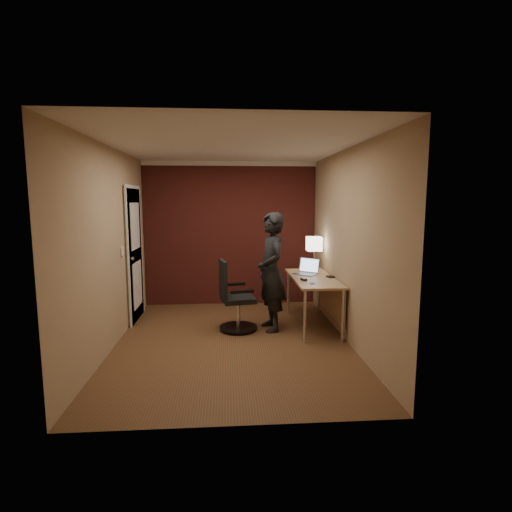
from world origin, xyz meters
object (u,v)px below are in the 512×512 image
Objects in this scene: phone at (312,283)px; person at (271,272)px; desk at (318,286)px; office_chair at (234,300)px; desk_lamp at (314,244)px; laptop at (307,270)px; wallet at (330,277)px; mouse at (304,279)px.

person is (-0.52, 0.31, 0.10)m from phone.
desk is 1.24m from office_chair.
laptop is (-0.16, -0.29, -0.35)m from desk_lamp.
wallet is at bearing 52.70° from phone.
wallet is at bearing 3.75° from office_chair.
desk is 13.64× the size of wallet.
office_chair is (-1.05, 0.30, -0.30)m from phone.
person is at bearing -170.95° from desk.
mouse is at bearing -137.82° from desk.
phone is at bearing -112.78° from desk.
person reaches higher than phone.
person is (-0.87, -0.08, 0.09)m from wallet.
desk is 0.37m from mouse.
desk_lamp reaches higher than mouse.
mouse is (-0.31, -0.79, -0.40)m from desk_lamp.
mouse is at bearing -111.42° from desk_lamp.
phone is 0.53m from wallet.
desk is 1.52× the size of office_chair.
desk_lamp is 1.06m from person.
wallet is at bearing 9.11° from mouse.
phone is 0.07× the size of person.
office_chair is (-0.97, 0.11, -0.31)m from mouse.
office_chair reaches higher than phone.
mouse is 0.47m from person.
office_chair is at bearing -160.34° from laptop.
wallet is (0.12, -0.60, -0.41)m from desk_lamp.
desk_lamp is at bearing 28.16° from office_chair.
phone is at bearing -84.72° from mouse.
wallet is 0.88m from person.
person is (-0.44, 0.12, 0.09)m from mouse.
phone is (-0.18, -0.42, 0.13)m from desk.
desk_lamp reaches higher than wallet.
desk_lamp is 5.35× the size of mouse.
laptop reaches higher than phone.
desk is 15.00× the size of mouse.
person is at bearing 149.34° from mouse.
laptop is 0.53m from mouse.
phone is at bearing -95.95° from laptop.
desk is 2.80× the size of desk_lamp.
wallet reaches higher than desk.
laptop is 1.24m from office_chair.
phone reaches higher than desk.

